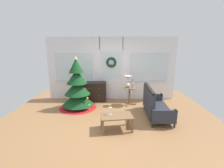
% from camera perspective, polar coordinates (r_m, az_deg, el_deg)
% --- Properties ---
extents(ground_plane, '(6.76, 6.76, 0.00)m').
position_cam_1_polar(ground_plane, '(4.97, -0.68, -12.79)').
color(ground_plane, '#996B42').
extents(back_wall_with_door, '(5.20, 0.19, 2.55)m').
position_cam_1_polar(back_wall_with_door, '(6.60, -0.25, 5.47)').
color(back_wall_with_door, white).
rests_on(back_wall_with_door, ground).
extents(christmas_tree, '(1.33, 1.33, 1.87)m').
position_cam_1_polar(christmas_tree, '(5.84, -12.24, -2.20)').
color(christmas_tree, '#4C331E').
rests_on(christmas_tree, ground).
extents(dresser_cabinet, '(0.91, 0.46, 0.78)m').
position_cam_1_polar(dresser_cabinet, '(6.55, -6.10, -2.67)').
color(dresser_cabinet, black).
rests_on(dresser_cabinet, ground).
extents(settee_sofa, '(0.76, 1.61, 0.96)m').
position_cam_1_polar(settee_sofa, '(5.26, 14.83, -7.26)').
color(settee_sofa, black).
rests_on(settee_sofa, ground).
extents(side_table, '(0.50, 0.48, 0.67)m').
position_cam_1_polar(side_table, '(6.09, 6.23, -3.03)').
color(side_table, brown).
rests_on(side_table, ground).
extents(table_lamp, '(0.28, 0.28, 0.44)m').
position_cam_1_polar(table_lamp, '(6.00, 5.74, 1.46)').
color(table_lamp, silver).
rests_on(table_lamp, side_table).
extents(flower_vase, '(0.11, 0.10, 0.35)m').
position_cam_1_polar(flower_vase, '(5.96, 7.31, -0.32)').
color(flower_vase, '#99ADBC').
rests_on(flower_vase, side_table).
extents(coffee_table, '(0.91, 0.64, 0.40)m').
position_cam_1_polar(coffee_table, '(4.34, 1.59, -11.77)').
color(coffee_table, brown).
rests_on(coffee_table, ground).
extents(wine_glass, '(0.08, 0.08, 0.20)m').
position_cam_1_polar(wine_glass, '(4.31, -0.58, -9.03)').
color(wine_glass, silver).
rests_on(wine_glass, coffee_table).
extents(gift_box, '(0.19, 0.17, 0.19)m').
position_cam_1_polar(gift_box, '(5.79, -8.71, -8.02)').
color(gift_box, '#D8C64C').
rests_on(gift_box, ground).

